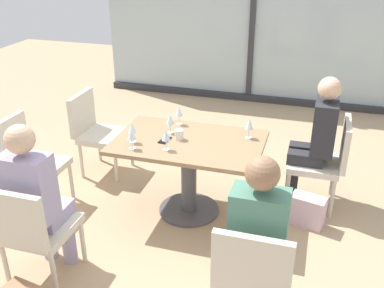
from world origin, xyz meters
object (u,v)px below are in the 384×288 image
object	(u,v)px
person_front_right	(259,234)
person_front_left	(36,195)
wine_glass_3	(166,135)
wine_glass_5	(131,134)
chair_front_right	(254,272)
chair_front_left	(31,228)
chair_far_left	(96,129)
handbag_0	(307,211)
wine_glass_4	(170,119)
coffee_cup	(179,135)
cell_phone_on_table	(165,140)
dining_table_main	(189,160)
person_far_right	(316,136)
chair_far_right	(325,158)
wine_glass_0	(249,124)
wine_glass_1	(179,111)
chair_side_end	(27,158)
wine_glass_2	(132,128)

from	to	relation	value
person_front_right	person_front_left	size ratio (longest dim) A/B	1.00
wine_glass_3	wine_glass_5	bearing A→B (deg)	-167.41
chair_front_right	chair_front_left	bearing A→B (deg)	180.00
chair_far_left	handbag_0	xyz separation A→B (m)	(2.24, -0.38, -0.36)
chair_front_right	wine_glass_4	world-z (taller)	wine_glass_4
wine_glass_3	coffee_cup	size ratio (longest dim) A/B	2.06
cell_phone_on_table	dining_table_main	bearing A→B (deg)	23.89
person_far_right	chair_far_right	bearing A→B (deg)	0.00
handbag_0	wine_glass_0	bearing A→B (deg)	-175.70
person_front_right	wine_glass_1	world-z (taller)	person_front_right
wine_glass_0	person_far_right	bearing A→B (deg)	25.92
handbag_0	wine_glass_1	bearing A→B (deg)	-175.66
chair_far_right	wine_glass_0	world-z (taller)	wine_glass_0
chair_side_end	chair_far_right	bearing A→B (deg)	16.89
person_far_right	handbag_0	size ratio (longest dim) A/B	4.20
person_front_left	wine_glass_4	world-z (taller)	person_front_left
wine_glass_5	cell_phone_on_table	bearing A→B (deg)	48.11
person_front_left	wine_glass_2	distance (m)	1.00
wine_glass_3	wine_glass_5	distance (m)	0.29
chair_front_right	person_far_right	bearing A→B (deg)	80.77
coffee_cup	dining_table_main	bearing A→B (deg)	1.22
wine_glass_0	wine_glass_4	size ratio (longest dim) A/B	1.00
handbag_0	cell_phone_on_table	bearing A→B (deg)	-158.68
wine_glass_4	coffee_cup	distance (m)	0.18
wine_glass_2	wine_glass_3	bearing A→B (deg)	-9.32
chair_front_left	wine_glass_4	bearing A→B (deg)	66.42
person_front_right	person_front_left	world-z (taller)	same
wine_glass_4	cell_phone_on_table	xyz separation A→B (m)	(0.01, -0.17, -0.13)
chair_side_end	cell_phone_on_table	size ratio (longest dim) A/B	6.04
wine_glass_5	wine_glass_2	bearing A→B (deg)	111.93
chair_front_left	cell_phone_on_table	xyz separation A→B (m)	(0.59, 1.16, 0.24)
person_front_right	dining_table_main	bearing A→B (deg)	125.37
chair_front_right	wine_glass_2	world-z (taller)	wine_glass_2
wine_glass_2	chair_far_right	bearing A→B (deg)	21.92
chair_side_end	person_front_right	world-z (taller)	person_front_right
wine_glass_1	handbag_0	world-z (taller)	wine_glass_1
chair_far_right	wine_glass_2	distance (m)	1.79
chair_side_end	wine_glass_2	xyz separation A→B (m)	(1.00, 0.14, 0.37)
wine_glass_0	wine_glass_5	bearing A→B (deg)	-151.23
person_front_right	wine_glass_4	distance (m)	1.58
person_front_left	handbag_0	xyz separation A→B (m)	(1.85, 1.21, -0.56)
dining_table_main	wine_glass_5	size ratio (longest dim) A/B	6.99
chair_front_right	wine_glass_3	xyz separation A→B (m)	(-0.91, 0.99, 0.37)
wine_glass_0	handbag_0	distance (m)	0.93
chair_far_right	wine_glass_5	world-z (taller)	wine_glass_5
chair_far_left	chair_front_left	bearing A→B (deg)	-77.21
person_far_right	wine_glass_1	xyz separation A→B (m)	(-1.25, -0.16, 0.16)
chair_far_left	wine_glass_0	bearing A→B (deg)	-9.49
person_front_right	cell_phone_on_table	bearing A→B (deg)	133.24
coffee_cup	handbag_0	world-z (taller)	coffee_cup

